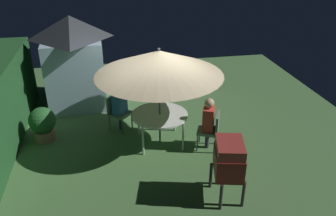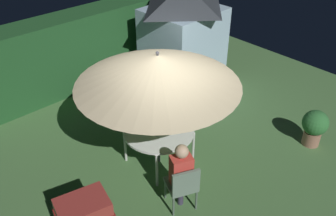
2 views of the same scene
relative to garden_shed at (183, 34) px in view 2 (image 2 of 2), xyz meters
name	(u,v)px [view 2 (image 2 of 2)]	position (x,y,z in m)	size (l,w,h in m)	color
ground_plane	(168,148)	(-2.20, -1.82, -1.30)	(11.00, 11.00, 0.00)	#47703D
hedge_backdrop	(72,52)	(-2.20, 1.68, -0.37)	(5.74, 0.85, 1.86)	#1E4C23
garden_shed	(183,34)	(0.00, 0.00, 0.00)	(1.91, 1.71, 2.55)	#9EBCD1
patio_table	(159,133)	(-2.59, -2.01, -0.61)	(1.30, 1.30, 0.75)	white
patio_umbrella	(158,70)	(-2.59, -2.01, 0.69)	(2.82, 2.82, 2.33)	#4C4C51
chair_near_shed	(183,185)	(-3.07, -3.12, -0.78)	(0.61, 0.61, 0.90)	slate
chair_far_side	(159,104)	(-1.77, -1.06, -0.78)	(0.65, 0.65, 0.90)	slate
potted_plant_by_shed	(103,80)	(-2.00, 0.71, -0.84)	(0.63, 0.63, 0.86)	#936651
potted_plant_by_grill	(315,126)	(0.05, -3.72, -0.85)	(0.52, 0.52, 0.79)	#936651
person_in_red	(181,169)	(-3.03, -3.04, -0.52)	(0.41, 0.35, 1.26)	#CC3D33
person_in_blue	(158,95)	(-1.82, -1.13, -0.52)	(0.41, 0.40, 1.26)	#3866B2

